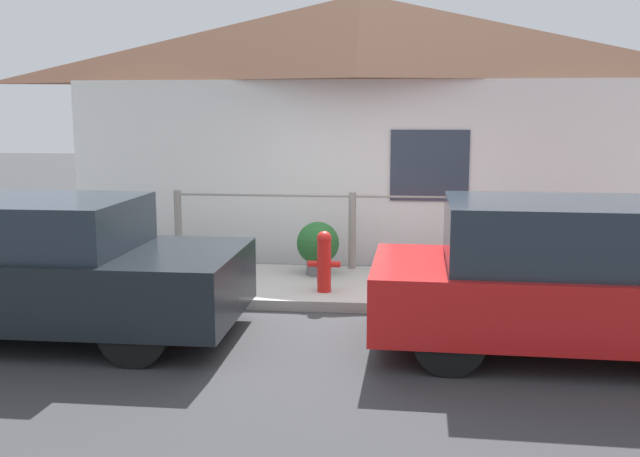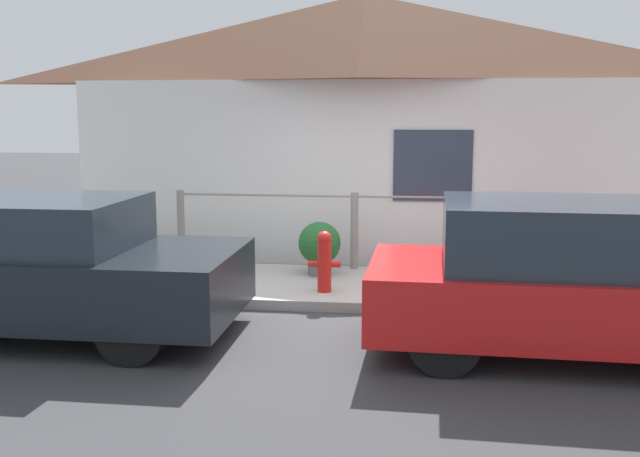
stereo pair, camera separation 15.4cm
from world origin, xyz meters
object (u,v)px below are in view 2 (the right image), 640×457
object	(u,v)px
car_left	(37,266)
potted_plant_near_hydrant	(319,245)
fire_hydrant	(324,260)
car_right	(565,280)

from	to	relation	value
car_left	potted_plant_near_hydrant	bearing A→B (deg)	44.01
car_left	fire_hydrant	size ratio (longest dim) A/B	5.53
car_left	fire_hydrant	xyz separation A→B (m)	(2.71, 1.56, -0.19)
car_right	potted_plant_near_hydrant	bearing A→B (deg)	138.50
car_left	potted_plant_near_hydrant	size ratio (longest dim) A/B	5.74
fire_hydrant	car_left	bearing A→B (deg)	-150.04
car_left	fire_hydrant	distance (m)	3.13
car_right	fire_hydrant	bearing A→B (deg)	148.85
fire_hydrant	potted_plant_near_hydrant	xyz separation A→B (m)	(-0.17, 0.86, 0.01)
car_right	potted_plant_near_hydrant	size ratio (longest dim) A/B	5.32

